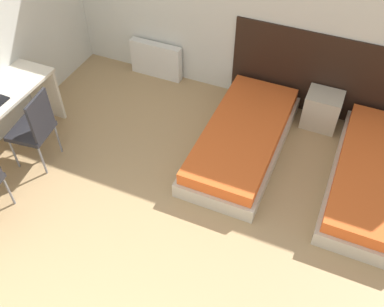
% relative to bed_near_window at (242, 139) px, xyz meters
% --- Properties ---
extents(headboard_panel, '(2.50, 0.03, 1.11)m').
position_rel_bed_near_window_xyz_m(headboard_panel, '(0.75, 1.02, 0.39)').
color(headboard_panel, black).
rests_on(headboard_panel, ground_plane).
extents(bed_near_window, '(0.90, 1.98, 0.34)m').
position_rel_bed_near_window_xyz_m(bed_near_window, '(0.00, 0.00, 0.00)').
color(bed_near_window, beige).
rests_on(bed_near_window, ground_plane).
extents(bed_near_door, '(0.90, 1.98, 0.34)m').
position_rel_bed_near_window_xyz_m(bed_near_door, '(1.50, 0.00, 0.00)').
color(bed_near_door, beige).
rests_on(bed_near_door, ground_plane).
extents(nightstand, '(0.43, 0.36, 0.46)m').
position_rel_bed_near_window_xyz_m(nightstand, '(0.75, 0.81, 0.07)').
color(nightstand, beige).
rests_on(nightstand, ground_plane).
extents(radiator, '(0.75, 0.12, 0.51)m').
position_rel_bed_near_window_xyz_m(radiator, '(-1.60, 0.94, 0.09)').
color(radiator, silver).
rests_on(radiator, ground_plane).
extents(chair_near_laptop, '(0.46, 0.46, 0.94)m').
position_rel_bed_near_window_xyz_m(chair_near_laptop, '(-2.03, -1.09, 0.36)').
color(chair_near_laptop, '#232328').
rests_on(chair_near_laptop, ground_plane).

